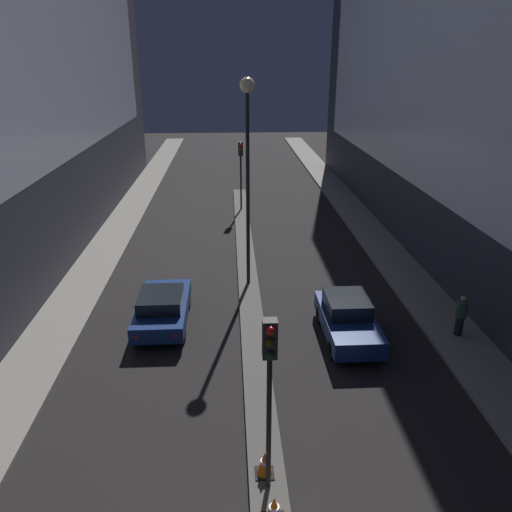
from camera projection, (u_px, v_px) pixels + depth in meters
building_right at (472, 34)px, 25.26m from camera, size 6.01×42.63×21.83m
median_strip at (247, 270)px, 24.54m from camera, size 0.93×31.73×0.15m
traffic_light_near at (270, 370)px, 10.79m from camera, size 0.32×0.42×4.54m
traffic_light_mid at (241, 160)px, 32.88m from camera, size 0.32×0.42×4.54m
street_lamp at (248, 140)px, 20.56m from camera, size 0.61×0.61×8.93m
traffic_cone_near at (274, 510)px, 10.99m from camera, size 0.52×0.52×0.70m
traffic_cone_far at (265, 463)px, 12.28m from camera, size 0.47×0.47×0.65m
car_left_lane at (162, 307)px, 19.39m from camera, size 1.92×4.28×1.45m
car_right_lane at (348, 319)px, 18.45m from camera, size 1.81×4.17×1.57m
pedestrian_on_right_sidewalk at (461, 315)px, 18.37m from camera, size 0.40×0.40×1.58m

